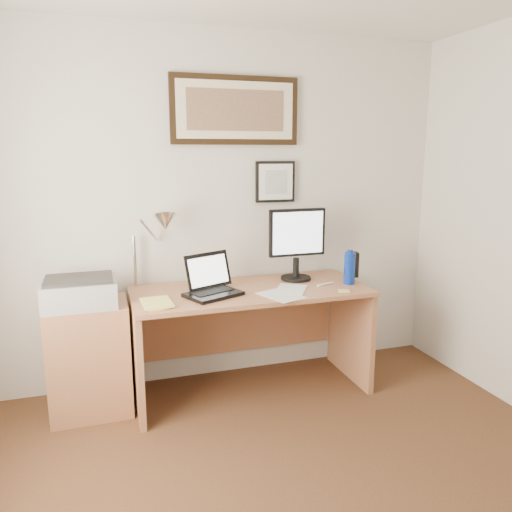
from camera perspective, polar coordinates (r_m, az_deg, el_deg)
name	(u,v)px	position (r m, az deg, el deg)	size (l,w,h in m)	color
wall_back	(215,211)	(3.63, -4.68, 5.19)	(3.50, 0.02, 2.50)	silver
side_cabinet	(90,358)	(3.45, -18.47, -11.02)	(0.50, 0.40, 0.73)	#9D6342
water_bottle	(349,268)	(3.57, 10.63, -1.41)	(0.08, 0.08, 0.22)	#0B2A99
bottle_cap	(350,251)	(3.55, 10.71, 0.51)	(0.04, 0.04, 0.02)	#0B2A99
speaker	(352,265)	(3.78, 10.94, -0.97)	(0.08, 0.07, 0.19)	black
paper_sheet_a	(281,295)	(3.26, 2.84, -4.51)	(0.20, 0.29, 0.00)	silver
paper_sheet_b	(291,289)	(3.40, 4.00, -3.82)	(0.19, 0.28, 0.00)	silver
sticky_pad	(344,291)	(3.38, 10.01, -3.98)	(0.07, 0.07, 0.01)	#EADE6F
marker_pen	(325,284)	(3.53, 7.90, -3.21)	(0.02, 0.02, 0.14)	white
book	(142,305)	(3.11, -12.90, -5.45)	(0.18, 0.24, 0.02)	#F1EE71
desk	(247,318)	(3.56, -1.04, -7.06)	(1.60, 0.70, 0.75)	#9D6342
laptop	(211,286)	(3.29, -5.12, -3.38)	(0.41, 0.41, 0.26)	black
lcd_monitor	(297,241)	(3.60, 4.70, 1.77)	(0.42, 0.22, 0.52)	black
printer	(80,292)	(3.28, -19.51, -3.88)	(0.44, 0.34, 0.18)	#A8A8AB
desk_lamp	(162,225)	(3.38, -10.68, 3.46)	(0.29, 0.27, 0.53)	silver
picture_large	(236,110)	(3.62, -2.36, 16.30)	(0.92, 0.04, 0.47)	black
picture_small	(275,182)	(3.71, 2.22, 8.47)	(0.30, 0.03, 0.30)	black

